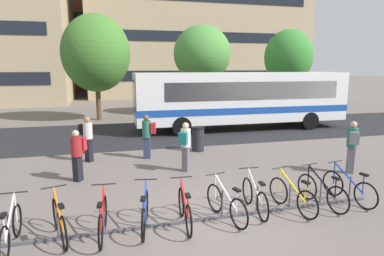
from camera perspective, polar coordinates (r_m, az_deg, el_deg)
ground at (r=8.21m, az=3.73°, el=-15.11°), size 200.00×200.00×0.00m
bus_lane_asphalt at (r=18.08m, az=-6.73°, el=-0.85°), size 80.00×7.20×0.01m
city_bus at (r=19.14m, az=8.26°, el=5.10°), size 12.06×2.71×3.20m
bike_rack at (r=8.03m, az=2.05°, el=-14.96°), size 9.05×0.34×0.70m
parked_bicycle_white_0 at (r=7.69m, az=-28.60°, el=-15.16°), size 0.52×1.72×0.99m
parked_bicycle_orange_1 at (r=7.67m, az=-21.78°, el=-14.65°), size 0.64×1.67×0.99m
parked_bicycle_red_2 at (r=7.49m, az=-15.05°, el=-14.88°), size 0.52×1.72×0.99m
parked_bicycle_blue_3 at (r=7.60m, az=-8.06°, el=-14.19°), size 0.52×1.70×0.99m
parked_bicycle_red_4 at (r=7.68m, az=-1.26°, el=-13.82°), size 0.52×1.72×0.99m
parked_bicycle_white_5 at (r=7.99m, az=5.87°, el=-12.87°), size 0.58×1.69×0.99m
parked_bicycle_silver_6 at (r=8.49m, az=10.69°, el=-11.56°), size 0.52×1.72×0.99m
parked_bicycle_yellow_7 at (r=8.76m, az=16.81°, el=-11.12°), size 0.55×1.70×0.99m
parked_bicycle_black_8 at (r=9.28m, az=21.36°, el=-10.17°), size 0.53×1.70×0.99m
parked_bicycle_blue_9 at (r=9.83m, az=25.26°, el=-9.30°), size 0.55×1.70×0.99m
commuter_red_pack_0 at (r=10.95m, az=-19.04°, el=-3.87°), size 0.55×0.60×1.63m
commuter_grey_pack_1 at (r=12.25m, az=25.75°, el=-2.43°), size 0.52×0.61×1.77m
commuter_red_pack_2 at (r=12.97m, az=-7.63°, el=-0.96°), size 0.58×0.43×1.71m
commuter_teal_pack_3 at (r=11.26m, az=-1.15°, el=-2.67°), size 0.54×0.60×1.70m
commuter_black_pack_4 at (r=13.05m, az=-17.49°, el=-1.29°), size 0.58×0.59×1.71m
trash_bin at (r=14.10m, az=1.04°, el=-1.88°), size 0.55×0.55×1.03m
street_tree_0 at (r=24.75m, az=1.73°, el=12.57°), size 4.14×4.14×6.50m
street_tree_1 at (r=27.66m, az=16.19°, el=11.57°), size 3.73×3.73×6.39m
street_tree_2 at (r=23.04m, az=-16.13°, el=12.19°), size 4.40×4.40×6.88m
building_right_wing at (r=44.31m, az=0.41°, el=16.86°), size 26.31×12.47×16.86m
building_centre_block at (r=53.11m, az=-15.13°, el=14.57°), size 19.41×11.91×15.21m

